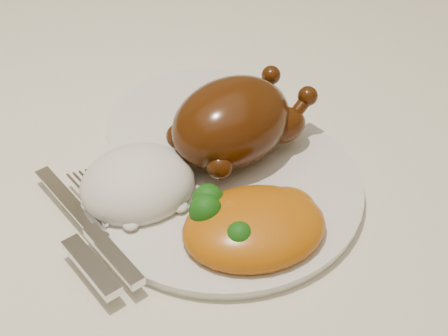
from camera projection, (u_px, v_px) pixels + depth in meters
name	position (u px, v px, depth m)	size (l,w,h in m)	color
dining_table	(105.00, 253.00, 0.71)	(1.60, 0.90, 0.76)	brown
tablecloth	(96.00, 207.00, 0.67)	(1.73, 1.03, 0.18)	silver
dinner_plate	(224.00, 187.00, 0.64)	(0.28, 0.28, 0.01)	silver
side_plate	(201.00, 123.00, 0.72)	(0.22, 0.22, 0.01)	silver
roast_chicken	(234.00, 121.00, 0.64)	(0.18, 0.14, 0.09)	#482107
rice_mound	(138.00, 184.00, 0.62)	(0.13, 0.12, 0.06)	white
mac_and_cheese	(253.00, 223.00, 0.58)	(0.15, 0.12, 0.05)	#C1640C
cutlery	(94.00, 240.00, 0.57)	(0.07, 0.19, 0.01)	silver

